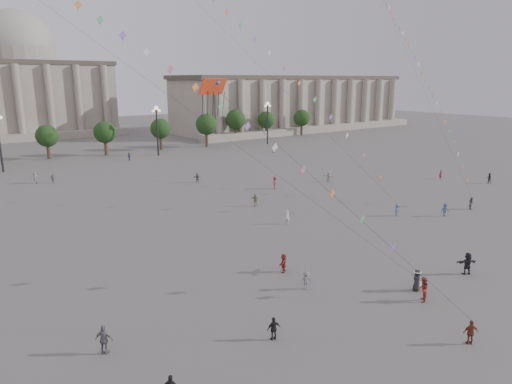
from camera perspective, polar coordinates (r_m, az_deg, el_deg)
ground at (r=37.48m, az=13.23°, el=-11.98°), size 360.00×360.00×0.00m
hall_east at (r=153.59m, az=4.88°, el=11.01°), size 84.00×26.22×17.20m
hall_central at (r=152.85m, az=-27.23°, el=11.73°), size 48.30×34.30×35.50m
tree_row at (r=103.32m, az=-21.76°, el=6.98°), size 137.12×5.12×8.00m
lamp_post_mid_east at (r=100.61m, az=-12.30°, el=8.61°), size 2.00×0.90×10.65m
lamp_post_far_east at (r=116.18m, az=1.46°, el=9.59°), size 2.00×0.90×10.65m
person_crowd_0 at (r=96.78m, az=-15.58°, el=4.30°), size 0.98×0.89×1.60m
person_crowd_3 at (r=43.00m, az=24.92°, el=-8.10°), size 1.84×1.36×1.93m
person_crowd_4 at (r=80.50m, az=-25.91°, el=1.63°), size 1.75×1.38×1.86m
person_crowd_6 at (r=36.71m, az=6.28°, el=-10.93°), size 1.06×0.72×1.52m
person_crowd_7 at (r=74.39m, az=9.07°, el=1.91°), size 1.49×1.49×1.72m
person_crowd_8 at (r=68.73m, az=2.39°, el=1.15°), size 1.40×1.31×1.90m
person_crowd_9 at (r=103.30m, az=2.23°, el=5.41°), size 1.60×1.26×1.69m
person_crowd_12 at (r=73.81m, az=-7.34°, el=1.78°), size 1.36×1.22×1.50m
person_crowd_13 at (r=52.30m, az=3.90°, el=-3.15°), size 0.71×0.64×1.62m
person_crowd_14 at (r=59.59m, az=22.55°, el=-2.07°), size 1.20×0.98×1.62m
person_crowd_15 at (r=81.55m, az=27.10°, el=1.56°), size 1.00×1.00×1.63m
person_crowd_16 at (r=79.50m, az=-24.08°, el=1.54°), size 0.93×0.58×1.48m
person_crowd_18 at (r=81.24m, az=22.07°, el=2.01°), size 0.55×0.67×1.58m
person_crowd_19 at (r=59.46m, az=-0.12°, el=-0.99°), size 0.95×0.98×1.65m
tourist_0 at (r=32.61m, az=25.27°, el=-15.58°), size 1.00×0.85×1.61m
tourist_2 at (r=39.61m, az=3.46°, el=-8.85°), size 1.50×1.34×1.65m
tourist_3 at (r=30.18m, az=-18.44°, el=-17.10°), size 1.11×1.10×1.88m
tourist_4 at (r=30.19m, az=2.24°, el=-16.69°), size 0.97×0.57×1.55m
kite_flyer_0 at (r=36.77m, az=20.16°, el=-11.38°), size 1.17×1.12×1.91m
kite_flyer_1 at (r=57.74m, az=17.23°, el=-2.18°), size 1.03×0.68×1.49m
kite_flyer_2 at (r=64.24m, az=25.32°, el=-1.27°), size 0.93×0.96×1.56m
hat_person at (r=38.38m, az=19.48°, el=-10.31°), size 1.01×0.86×1.75m
dragon_kite at (r=30.35m, az=-4.97°, el=11.42°), size 6.22×7.30×21.99m
kite_train_east at (r=81.14m, az=19.25°, el=15.21°), size 21.40×33.30×51.28m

